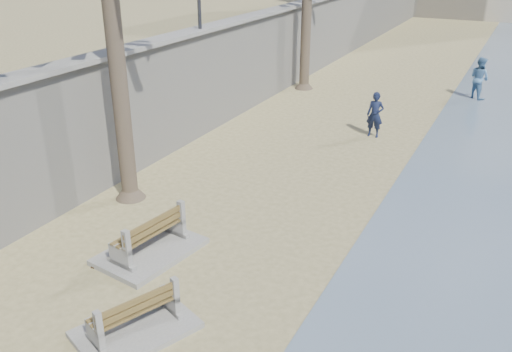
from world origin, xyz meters
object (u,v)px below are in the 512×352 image
(person_a, at_px, (375,112))
(person_b, at_px, (480,76))
(bench_far, at_px, (134,315))
(bench_near, at_px, (149,238))

(person_a, relative_size, person_b, 0.92)
(bench_far, height_order, person_b, person_b)
(bench_far, distance_m, person_b, 19.08)
(bench_far, xyz_separation_m, person_b, (3.53, 18.74, 0.62))
(person_a, bearing_deg, person_b, 67.14)
(bench_far, relative_size, person_a, 1.32)
(bench_far, relative_size, person_b, 1.21)
(bench_far, bearing_deg, bench_near, 121.48)
(bench_far, xyz_separation_m, person_a, (0.91, 11.95, 0.53))
(bench_near, distance_m, person_a, 10.01)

